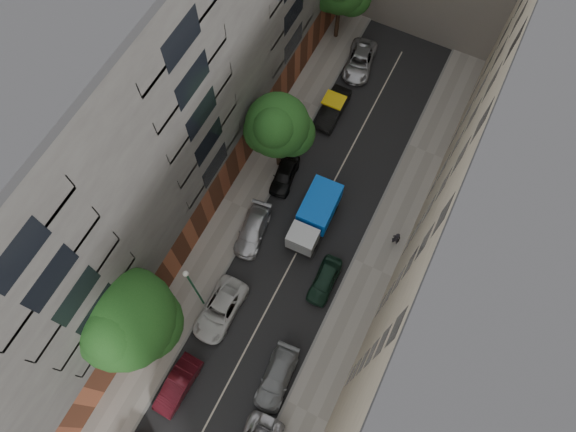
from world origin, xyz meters
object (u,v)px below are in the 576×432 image
Objects in this scene: car_left_1 at (178,385)px; lamp_post at (193,286)px; car_right_1 at (277,378)px; car_left_6 at (360,61)px; car_left_2 at (220,310)px; car_left_3 at (253,230)px; tree_near at (125,321)px; tree_mid at (278,128)px; tarp_truck at (315,216)px; car_left_5 at (333,109)px; car_right_2 at (325,280)px; pedestrian at (396,238)px; car_left_4 at (285,174)px.

car_left_1 is 0.58× the size of lamp_post.
lamp_post is at bearing 157.81° from car_right_1.
car_left_1 is 0.86× the size of car_left_6.
car_left_2 is at bearing 91.87° from car_left_1.
car_left_6 is at bearing 91.87° from car_left_1.
car_right_1 is at bearing -61.48° from car_left_3.
tree_near is 16.35m from tree_mid.
tarp_truck reaches higher than car_left_2.
car_left_2 is 6.32m from car_left_3.
lamp_post reaches higher than car_left_3.
car_left_3 is 1.00× the size of car_left_5.
car_right_2 is (5.60, 10.80, -0.03)m from car_left_1.
pedestrian is at bearing -44.25° from car_left_5.
tarp_truck reaches higher than car_left_4.
car_right_2 is 9.55m from lamp_post.
car_right_2 is (6.40, -6.35, -0.00)m from car_left_4.
car_left_4 is 0.49× the size of tree_mid.
lamp_post is (-7.00, -5.23, 3.84)m from car_right_2.
car_left_2 is 2.99× the size of pedestrian.
lamp_post is (-7.00, 2.25, 3.84)m from car_right_1.
car_left_1 reaches higher than car_right_1.
car_left_4 and car_right_1 have the same top height.
car_right_1 is 17.04m from tree_mid.
lamp_post is at bearing 61.35° from tree_near.
car_left_4 is at bearing 133.73° from car_right_2.
tarp_truck is at bearing -74.11° from car_left_5.
lamp_post is (0.30, -12.39, -0.89)m from tree_mid.
car_left_2 is 0.62× the size of tree_mid.
pedestrian is at bearing 55.26° from car_right_2.
car_left_1 is 0.53× the size of tree_mid.
car_right_2 is at bearing 43.04° from car_left_2.
car_left_1 is 12.17m from car_right_2.
tree_mid reaches higher than car_left_1.
lamp_post reaches higher than tarp_truck.
car_left_5 is 12.33m from pedestrian.
car_left_5 is 0.50× the size of tree_near.
car_left_1 is 1.08× the size of car_right_2.
car_left_5 is 19.25m from lamp_post.
car_right_1 is 7.48m from car_right_2.
tree_mid is 4.82× the size of pedestrian.
car_right_2 is 6.14m from pedestrian.
car_left_5 is at bearing 104.78° from tarp_truck.
car_left_5 reaches higher than car_right_2.
car_left_5 is at bearing 85.75° from lamp_post.
car_left_4 is at bearing -41.95° from tree_mid.
tree_near is at bearing -106.77° from car_left_6.
tree_near is at bearing -131.91° from car_left_2.
car_left_2 is 11.58m from car_left_4.
car_left_2 is at bearing 47.93° from tree_near.
tarp_truck is at bearing -35.30° from tree_mid.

